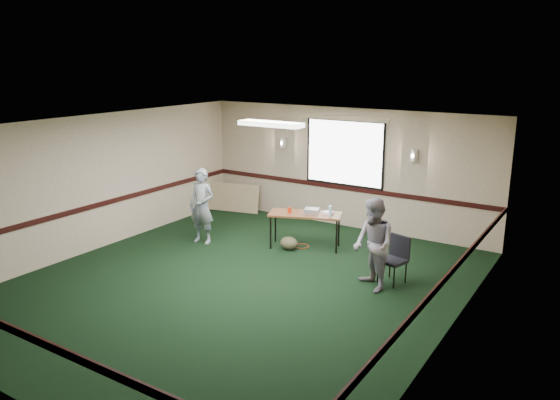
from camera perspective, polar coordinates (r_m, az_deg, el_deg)
The scene contains 13 objects.
ground at distance 9.50m, azimuth -4.28°, elevation -8.71°, with size 8.00×8.00×0.00m, color black.
room_shell at distance 10.71m, azimuth 2.38°, elevation 2.91°, with size 8.00×8.02×8.00m.
folding_table at distance 11.00m, azimuth 2.64°, elevation -1.66°, with size 1.56×1.05×0.72m.
projector at distance 10.99m, azimuth 3.32°, elevation -1.15°, with size 0.29×0.24×0.10m, color gray.
game_console at distance 10.97m, azimuth 5.07°, elevation -1.34°, with size 0.19×0.15×0.05m, color white.
red_cup at distance 10.99m, azimuth 0.99°, elevation -1.08°, with size 0.08×0.08×0.11m, color red.
water_bottle at distance 10.78m, azimuth 5.27°, elevation -1.17°, with size 0.06×0.06×0.22m, color #94CAF2.
duffel_bag at distance 11.03m, azimuth 0.93°, elevation -4.54°, with size 0.38×0.28×0.26m, color #434226.
cable_coil at distance 11.25m, azimuth 2.27°, elevation -4.84°, with size 0.30×0.30×0.02m, color red.
folded_table at distance 13.75m, azimuth -4.92°, elevation 0.26°, with size 1.38×0.06×0.71m, color #A07F63.
conference_chair at distance 9.60m, azimuth 11.99°, elevation -5.68°, with size 0.49×0.51×0.82m.
person_left at distance 11.38m, azimuth -8.17°, elevation -0.63°, with size 0.57×0.38×1.57m, color #3B4D83.
person_right at distance 9.13m, azimuth 9.73°, elevation -4.62°, with size 0.76×0.59×1.56m, color #7988BC.
Camera 1 is at (5.28, -6.94, 3.76)m, focal length 35.00 mm.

